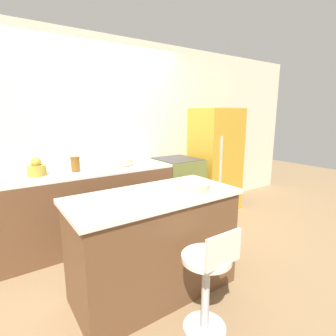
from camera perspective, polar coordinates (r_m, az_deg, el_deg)
name	(u,v)px	position (r m, az deg, el deg)	size (l,w,h in m)	color
ground_plane	(122,246)	(3.42, -9.95, -16.29)	(14.00, 14.00, 0.00)	#8E704C
wall_back	(97,136)	(3.67, -15.24, 6.71)	(8.00, 0.06, 2.60)	beige
back_counter	(84,207)	(3.42, -17.79, -8.18)	(2.22, 0.64, 0.93)	brown
kitchen_island	(154,243)	(2.43, -2.96, -16.07)	(1.47, 0.69, 0.93)	brown
oven_range	(177,189)	(4.03, 1.99, -4.53)	(0.61, 0.65, 0.93)	olive
refrigerator	(215,160)	(4.46, 10.19, 1.82)	(0.72, 0.65, 1.68)	gold
stool_chair	(208,280)	(2.06, 8.72, -22.92)	(0.36, 0.36, 0.84)	#B7B7BC
kettle	(37,168)	(3.19, -26.69, -0.10)	(0.20, 0.20, 0.20)	#B29333
mixing_bowl	(124,162)	(3.49, -9.59, 1.37)	(0.24, 0.24, 0.09)	#C1B28E
canister_jar	(75,164)	(3.27, -19.51, 0.87)	(0.11, 0.11, 0.17)	brown
fruit_bowl	(194,187)	(2.35, 5.62, -4.06)	(0.29, 0.29, 0.06)	#C1B28E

